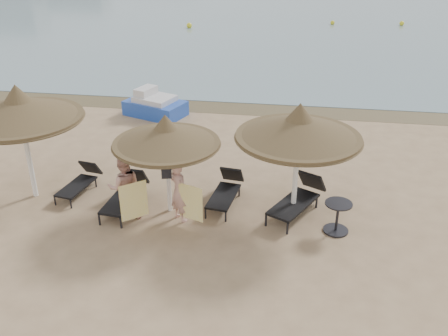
% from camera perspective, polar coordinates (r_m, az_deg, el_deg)
% --- Properties ---
extents(ground, '(160.00, 160.00, 0.00)m').
position_cam_1_polar(ground, '(12.84, -6.17, -7.28)').
color(ground, tan).
rests_on(ground, ground).
extents(wet_sand_strip, '(200.00, 1.60, 0.01)m').
position_cam_1_polar(wet_sand_strip, '(21.12, 0.07, 6.97)').
color(wet_sand_strip, brown).
rests_on(wet_sand_strip, ground).
extents(palapa_left, '(3.33, 3.33, 3.30)m').
position_cam_1_polar(palapa_left, '(14.30, -22.36, 6.25)').
color(palapa_left, white).
rests_on(palapa_left, ground).
extents(palapa_center, '(2.80, 2.80, 2.77)m').
position_cam_1_polar(palapa_center, '(12.73, -6.64, 3.70)').
color(palapa_center, white).
rests_on(palapa_center, ground).
extents(palapa_right, '(3.19, 3.19, 3.16)m').
position_cam_1_polar(palapa_right, '(12.43, 8.56, 4.55)').
color(palapa_right, white).
rests_on(palapa_right, ground).
extents(lounger_far_left, '(0.85, 1.77, 0.76)m').
position_cam_1_polar(lounger_far_left, '(14.99, -16.07, -1.42)').
color(lounger_far_left, black).
rests_on(lounger_far_left, ground).
extents(lounger_near_left, '(0.84, 2.05, 0.90)m').
position_cam_1_polar(lounger_near_left, '(13.93, -11.11, -2.81)').
color(lounger_near_left, black).
rests_on(lounger_near_left, ground).
extents(lounger_near_right, '(0.86, 1.92, 0.83)m').
position_cam_1_polar(lounger_near_right, '(13.87, 0.23, -2.51)').
color(lounger_near_right, black).
rests_on(lounger_near_right, ground).
extents(lounger_far_right, '(1.60, 2.19, 0.95)m').
position_cam_1_polar(lounger_far_right, '(13.55, 8.57, -3.34)').
color(lounger_far_right, black).
rests_on(lounger_far_right, ground).
extents(side_table, '(0.68, 0.68, 0.83)m').
position_cam_1_polar(side_table, '(12.91, 12.80, -5.60)').
color(side_table, black).
rests_on(side_table, ground).
extents(person_left, '(1.10, 0.90, 2.06)m').
position_cam_1_polar(person_left, '(13.13, -11.36, -1.63)').
color(person_left, tan).
rests_on(person_left, ground).
extents(person_right, '(1.07, 1.03, 1.96)m').
position_cam_1_polar(person_right, '(12.83, -5.17, -2.14)').
color(person_right, tan).
rests_on(person_right, ground).
extents(towel_left, '(0.59, 0.48, 1.03)m').
position_cam_1_polar(towel_left, '(12.88, -10.26, -3.73)').
color(towel_left, yellow).
rests_on(towel_left, ground).
extents(towel_right, '(0.67, 0.27, 0.99)m').
position_cam_1_polar(towel_right, '(12.69, -3.83, -3.97)').
color(towel_right, yellow).
rests_on(towel_right, ground).
extents(bag_patterned, '(0.35, 0.23, 0.42)m').
position_cam_1_polar(bag_patterned, '(13.22, -6.27, 0.77)').
color(bag_patterned, silver).
rests_on(bag_patterned, ground).
extents(bag_dark, '(0.28, 0.15, 0.37)m').
position_cam_1_polar(bag_dark, '(12.99, -6.60, -0.43)').
color(bag_dark, black).
rests_on(bag_dark, ground).
extents(pedal_boat, '(2.66, 2.11, 1.08)m').
position_cam_1_polar(pedal_boat, '(20.34, -7.94, 7.10)').
color(pedal_boat, '#2249B3').
rests_on(pedal_boat, ground).
extents(buoy_left, '(0.38, 0.38, 0.38)m').
position_cam_1_polar(buoy_left, '(37.30, -3.99, 15.94)').
color(buoy_left, yellow).
rests_on(buoy_left, ground).
extents(buoy_mid, '(0.31, 0.31, 0.31)m').
position_cam_1_polar(buoy_mid, '(39.31, 12.30, 15.92)').
color(buoy_mid, yellow).
rests_on(buoy_mid, ground).
extents(buoy_extra, '(0.34, 0.34, 0.34)m').
position_cam_1_polar(buoy_extra, '(40.31, 19.65, 15.31)').
color(buoy_extra, yellow).
rests_on(buoy_extra, ground).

